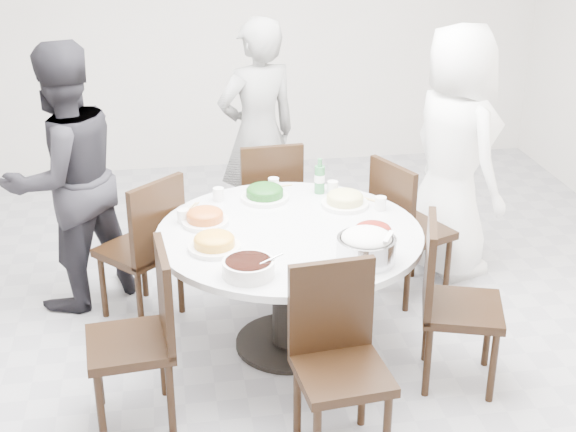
{
  "coord_description": "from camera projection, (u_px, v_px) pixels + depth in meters",
  "views": [
    {
      "loc": [
        -0.52,
        -4.21,
        2.64
      ],
      "look_at": [
        0.14,
        -0.14,
        0.82
      ],
      "focal_mm": 50.0,
      "sensor_mm": 36.0,
      "label": 1
    }
  ],
  "objects": [
    {
      "name": "chair_s",
      "position": [
        342.0,
        370.0,
        3.74
      ],
      "size": [
        0.46,
        0.46,
        0.95
      ],
      "primitive_type": "cube",
      "rotation": [
        0.0,
        0.0,
        6.38
      ],
      "color": "black",
      "rests_on": "floor"
    },
    {
      "name": "diner_middle",
      "position": [
        258.0,
        135.0,
        5.75
      ],
      "size": [
        0.72,
        0.59,
        1.7
      ],
      "primitive_type": "imported",
      "rotation": [
        0.0,
        0.0,
        3.49
      ],
      "color": "black",
      "rests_on": "floor"
    },
    {
      "name": "dish_greens",
      "position": [
        265.0,
        194.0,
        4.9
      ],
      "size": [
        0.29,
        0.29,
        0.08
      ],
      "primitive_type": "cylinder",
      "color": "white",
      "rests_on": "dining_table"
    },
    {
      "name": "dining_table",
      "position": [
        289.0,
        290.0,
        4.64
      ],
      "size": [
        1.5,
        1.5,
        0.75
      ],
      "primitive_type": "cylinder",
      "color": "silver",
      "rests_on": "floor"
    },
    {
      "name": "beverage_bottle",
      "position": [
        320.0,
        176.0,
        4.97
      ],
      "size": [
        0.06,
        0.06,
        0.23
      ],
      "primitive_type": "cylinder",
      "color": "#2F7740",
      "rests_on": "dining_table"
    },
    {
      "name": "dish_pale",
      "position": [
        345.0,
        200.0,
        4.8
      ],
      "size": [
        0.28,
        0.28,
        0.08
      ],
      "primitive_type": "cylinder",
      "color": "white",
      "rests_on": "dining_table"
    },
    {
      "name": "tea_cups",
      "position": [
        272.0,
        182.0,
        5.06
      ],
      "size": [
        0.07,
        0.07,
        0.08
      ],
      "primitive_type": "cylinder",
      "color": "white",
      "rests_on": "dining_table"
    },
    {
      "name": "dish_orange",
      "position": [
        205.0,
        218.0,
        4.57
      ],
      "size": [
        0.27,
        0.27,
        0.07
      ],
      "primitive_type": "cylinder",
      "color": "white",
      "rests_on": "dining_table"
    },
    {
      "name": "chair_nw",
      "position": [
        139.0,
        247.0,
        4.93
      ],
      "size": [
        0.59,
        0.59,
        0.95
      ],
      "primitive_type": "cube",
      "rotation": [
        0.0,
        0.0,
        3.88
      ],
      "color": "black",
      "rests_on": "floor"
    },
    {
      "name": "chair_sw",
      "position": [
        129.0,
        340.0,
        3.97
      ],
      "size": [
        0.46,
        0.46,
        0.95
      ],
      "primitive_type": "cube",
      "rotation": [
        0.0,
        0.0,
        4.81
      ],
      "color": "black",
      "rests_on": "floor"
    },
    {
      "name": "chair_ne",
      "position": [
        413.0,
        228.0,
        5.19
      ],
      "size": [
        0.55,
        0.55,
        0.95
      ],
      "primitive_type": "cube",
      "rotation": [
        0.0,
        0.0,
        1.97
      ],
      "color": "black",
      "rests_on": "floor"
    },
    {
      "name": "chair_n",
      "position": [
        267.0,
        202.0,
        5.58
      ],
      "size": [
        0.45,
        0.45,
        0.95
      ],
      "primitive_type": "cube",
      "rotation": [
        0.0,
        0.0,
        3.21
      ],
      "color": "black",
      "rests_on": "floor"
    },
    {
      "name": "chopsticks",
      "position": [
        271.0,
        189.0,
        5.05
      ],
      "size": [
        0.24,
        0.04,
        0.01
      ],
      "primitive_type": null,
      "color": "tan",
      "rests_on": "dining_table"
    },
    {
      "name": "dish_redbrown",
      "position": [
        373.0,
        234.0,
        4.38
      ],
      "size": [
        0.26,
        0.26,
        0.06
      ],
      "primitive_type": "cylinder",
      "color": "white",
      "rests_on": "dining_table"
    },
    {
      "name": "chair_se",
      "position": [
        463.0,
        305.0,
        4.28
      ],
      "size": [
        0.53,
        0.53,
        0.95
      ],
      "primitive_type": "cube",
      "rotation": [
        0.0,
        0.0,
        7.55
      ],
      "color": "black",
      "rests_on": "floor"
    },
    {
      "name": "diner_left",
      "position": [
        65.0,
        178.0,
        4.96
      ],
      "size": [
        1.05,
        1.01,
        1.7
      ],
      "primitive_type": "imported",
      "rotation": [
        0.0,
        0.0,
        3.77
      ],
      "color": "black",
      "rests_on": "floor"
    },
    {
      "name": "dish_tofu",
      "position": [
        214.0,
        243.0,
        4.26
      ],
      "size": [
        0.28,
        0.28,
        0.07
      ],
      "primitive_type": "cylinder",
      "color": "white",
      "rests_on": "dining_table"
    },
    {
      "name": "rice_bowl",
      "position": [
        366.0,
        250.0,
        4.13
      ],
      "size": [
        0.31,
        0.31,
        0.13
      ],
      "primitive_type": "cylinder",
      "color": "silver",
      "rests_on": "dining_table"
    },
    {
      "name": "wall_back",
      "position": [
        216.0,
        16.0,
        7.09
      ],
      "size": [
        6.0,
        0.01,
        2.8
      ],
      "primitive_type": "cube",
      "color": "silver",
      "rests_on": "ground"
    },
    {
      "name": "diner_right",
      "position": [
        454.0,
        153.0,
        5.36
      ],
      "size": [
        0.76,
        0.96,
        1.73
      ],
      "primitive_type": "imported",
      "rotation": [
        0.0,
        0.0,
        1.85
      ],
      "color": "white",
      "rests_on": "floor"
    },
    {
      "name": "soup_bowl",
      "position": [
        248.0,
        268.0,
        4.0
      ],
      "size": [
        0.26,
        0.26,
        0.08
      ],
      "primitive_type": "cylinder",
      "color": "white",
      "rests_on": "dining_table"
    },
    {
      "name": "floor",
      "position": [
        262.0,
        330.0,
        4.94
      ],
      "size": [
        6.0,
        6.0,
        0.01
      ],
      "primitive_type": "cube",
      "color": "#A7A6AB",
      "rests_on": "ground"
    }
  ]
}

